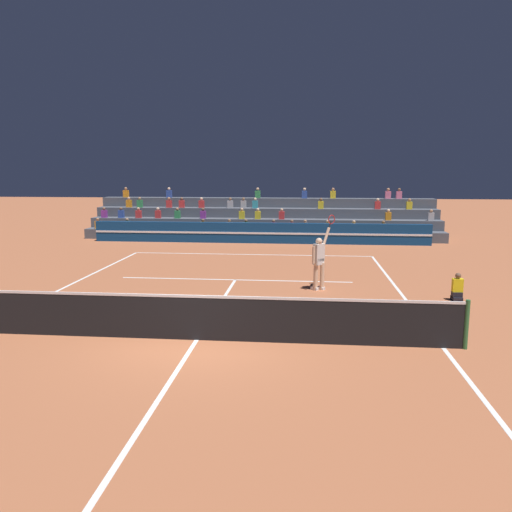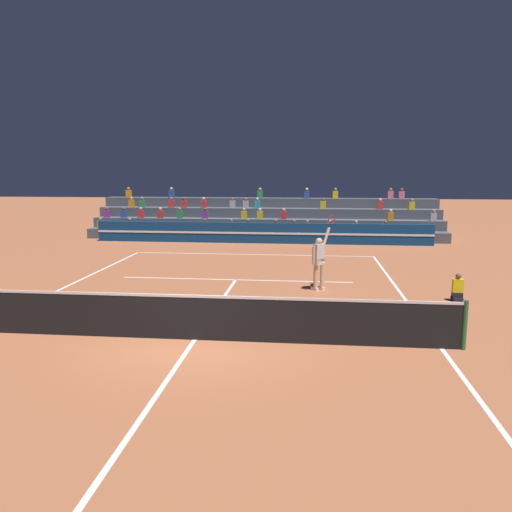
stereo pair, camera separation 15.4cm
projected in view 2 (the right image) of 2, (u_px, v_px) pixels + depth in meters
name	position (u px, v px, depth m)	size (l,w,h in m)	color
ground_plane	(195.00, 340.00, 11.46)	(120.00, 120.00, 0.00)	#AD603D
court_lines	(195.00, 340.00, 11.46)	(11.10, 23.90, 0.01)	white
tennis_net	(194.00, 317.00, 11.37)	(12.00, 0.10, 1.10)	#2D6B38
sponsor_banner_wall	(261.00, 233.00, 26.67)	(18.00, 0.26, 1.10)	navy
bleacher_stand	(266.00, 222.00, 29.73)	(20.19, 3.80, 2.83)	#4C515B
ball_kid_courtside	(457.00, 290.00, 14.82)	(0.30, 0.36, 0.84)	black
tennis_player	(319.00, 260.00, 16.10)	(0.80, 0.77, 2.47)	beige
tennis_ball	(317.00, 280.00, 17.62)	(0.07, 0.07, 0.07)	#C6DB33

